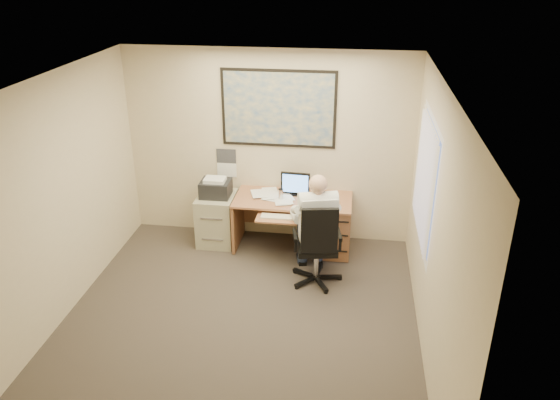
# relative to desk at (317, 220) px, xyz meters

# --- Properties ---
(room_shell) EXTENTS (4.00, 4.50, 2.70)m
(room_shell) POSITION_rel_desk_xyz_m (-0.73, -1.90, 0.91)
(room_shell) COLOR #3B342E
(room_shell) RESTS_ON ground
(desk) EXTENTS (1.60, 0.97, 1.07)m
(desk) POSITION_rel_desk_xyz_m (0.00, 0.00, 0.00)
(desk) COLOR #AD6E4A
(desk) RESTS_ON ground
(world_map) EXTENTS (1.56, 0.03, 1.06)m
(world_map) POSITION_rel_desk_xyz_m (-0.58, 0.33, 1.46)
(world_map) COLOR #1E4C93
(world_map) RESTS_ON room_shell
(wall_calendar) EXTENTS (0.28, 0.01, 0.42)m
(wall_calendar) POSITION_rel_desk_xyz_m (-1.33, 0.34, 0.64)
(wall_calendar) COLOR white
(wall_calendar) RESTS_ON room_shell
(window_blinds) EXTENTS (0.06, 1.40, 1.30)m
(window_blinds) POSITION_rel_desk_xyz_m (1.24, -1.10, 1.11)
(window_blinds) COLOR #EEE6CE
(window_blinds) RESTS_ON room_shell
(filing_cabinet) EXTENTS (0.51, 0.61, 0.99)m
(filing_cabinet) POSITION_rel_desk_xyz_m (-1.42, 0.01, -0.01)
(filing_cabinet) COLOR #ADA88B
(filing_cabinet) RESTS_ON ground
(office_chair) EXTENTS (0.77, 0.77, 1.12)m
(office_chair) POSITION_rel_desk_xyz_m (0.05, -0.89, -0.11)
(office_chair) COLOR black
(office_chair) RESTS_ON ground
(person) EXTENTS (0.80, 0.98, 1.43)m
(person) POSITION_rel_desk_xyz_m (0.06, -0.81, 0.28)
(person) COLOR white
(person) RESTS_ON office_chair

